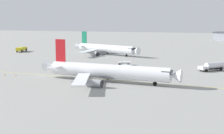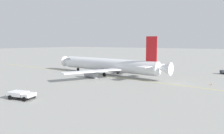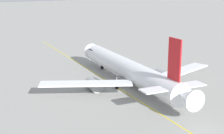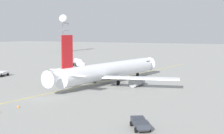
{
  "view_description": "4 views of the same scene",
  "coord_description": "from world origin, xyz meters",
  "views": [
    {
      "loc": [
        30.68,
        -87.25,
        18.05
      ],
      "look_at": [
        4.64,
        -1.46,
        4.11
      ],
      "focal_mm": 51.42,
      "sensor_mm": 36.0,
      "label": 1
    },
    {
      "loc": [
        -34.06,
        52.36,
        10.13
      ],
      "look_at": [
        2.45,
        -3.16,
        2.4
      ],
      "focal_mm": 34.46,
      "sensor_mm": 36.0,
      "label": 2
    },
    {
      "loc": [
        -50.72,
        32.31,
        20.01
      ],
      "look_at": [
        6.35,
        -0.31,
        3.36
      ],
      "focal_mm": 54.25,
      "sensor_mm": 36.0,
      "label": 3
    },
    {
      "loc": [
        -64.7,
        -40.68,
        12.09
      ],
      "look_at": [
        0.84,
        -4.88,
        4.29
      ],
      "focal_mm": 52.69,
      "sensor_mm": 36.0,
      "label": 4
    }
  ],
  "objects": [
    {
      "name": "ground_plane",
      "position": [
        0.0,
        0.0,
        0.0
      ],
      "size": [
        600.0,
        600.0,
        0.0
      ],
      "primitive_type": "plane",
      "color": "gray"
    },
    {
      "name": "airliner_main",
      "position": [
        3.52,
        -2.65,
        2.87
      ],
      "size": [
        41.5,
        36.7,
        11.71
      ],
      "rotation": [
        0.0,
        0.0,
        6.19
      ],
      "color": "white",
      "rests_on": "ground_plane"
    },
    {
      "name": "pushback_tug_truck",
      "position": [
        0.14,
        29.92,
        0.81
      ],
      "size": [
        5.09,
        3.38,
        1.3
      ],
      "rotation": [
        0.0,
        0.0,
        3.36
      ],
      "color": "#232326",
      "rests_on": "ground_plane"
    },
    {
      "name": "taxiway_centreline",
      "position": [
        -1.0,
        0.56,
        0.0
      ],
      "size": [
        123.52,
        9.66,
        0.01
      ],
      "rotation": [
        0.0,
        0.0,
        6.21
      ],
      "color": "yellow",
      "rests_on": "ground_plane"
    },
    {
      "name": "safety_cone_near",
      "position": [
        -26.26,
        -2.38,
        0.28
      ],
      "size": [
        0.36,
        0.36,
        0.55
      ],
      "color": "orange",
      "rests_on": "ground_plane"
    }
  ]
}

